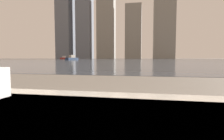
# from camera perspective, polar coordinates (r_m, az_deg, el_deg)

# --- Properties ---
(harbor_water) EXTENTS (180.00, 110.00, 0.01)m
(harbor_water) POSITION_cam_1_polar(r_m,az_deg,el_deg) (61.77, 10.03, 3.35)
(harbor_water) COLOR slate
(harbor_water) RESTS_ON ground_plane
(harbor_boat_0) EXTENTS (2.85, 4.36, 1.55)m
(harbor_boat_0) POSITION_cam_1_polar(r_m,az_deg,el_deg) (91.04, -15.36, 3.82)
(harbor_boat_0) COLOR maroon
(harbor_boat_0) RESTS_ON harbor_water
(harbor_boat_2) EXTENTS (2.71, 4.11, 1.46)m
(harbor_boat_2) POSITION_cam_1_polar(r_m,az_deg,el_deg) (51.06, -12.95, 3.75)
(harbor_boat_2) COLOR navy
(harbor_boat_2) RESTS_ON harbor_water
(skyline_tower_0) EXTENTS (10.03, 13.13, 58.36)m
(skyline_tower_0) POSITION_cam_1_polar(r_m,az_deg,el_deg) (133.11, -14.90, 16.28)
(skyline_tower_0) COLOR slate
(skyline_tower_0) RESTS_ON ground_plane
(skyline_tower_1) EXTENTS (10.14, 9.91, 53.77)m
(skyline_tower_1) POSITION_cam_1_polar(r_m,az_deg,el_deg) (127.42, -8.90, 15.87)
(skyline_tower_1) COLOR slate
(skyline_tower_1) RESTS_ON ground_plane
(skyline_tower_2) EXTENTS (11.59, 9.15, 40.20)m
(skyline_tower_2) POSITION_cam_1_polar(r_m,az_deg,el_deg) (122.09, -1.89, 13.20)
(skyline_tower_2) COLOR gray
(skyline_tower_2) RESTS_ON ground_plane
(skyline_tower_3) EXTENTS (10.28, 12.67, 34.72)m
(skyline_tower_3) POSITION_cam_1_polar(r_m,az_deg,el_deg) (119.15, 7.06, 12.07)
(skyline_tower_3) COLOR gray
(skyline_tower_3) RESTS_ON ground_plane
(skyline_tower_4) EXTENTS (13.29, 9.14, 43.79)m
(skyline_tower_4) POSITION_cam_1_polar(r_m,az_deg,el_deg) (120.29, 16.65, 14.04)
(skyline_tower_4) COLOR gray
(skyline_tower_4) RESTS_ON ground_plane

